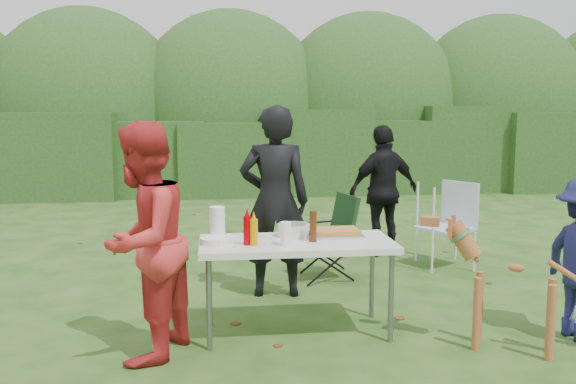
{
  "coord_description": "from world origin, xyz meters",
  "views": [
    {
      "loc": [
        -0.41,
        -4.53,
        1.76
      ],
      "look_at": [
        0.26,
        0.94,
        1.0
      ],
      "focal_mm": 38.0,
      "sensor_mm": 36.0,
      "label": 1
    }
  ],
  "objects": [
    {
      "name": "ground",
      "position": [
        0.0,
        0.0,
        0.0
      ],
      "size": [
        80.0,
        80.0,
        0.0
      ],
      "primitive_type": "plane",
      "color": "#1E4211"
    },
    {
      "name": "hedge_row",
      "position": [
        0.0,
        8.0,
        0.85
      ],
      "size": [
        22.0,
        1.4,
        1.7
      ],
      "primitive_type": "cube",
      "color": "#23471C",
      "rests_on": "ground"
    },
    {
      "name": "shrub_backdrop",
      "position": [
        0.0,
        9.6,
        1.6
      ],
      "size": [
        20.0,
        2.6,
        3.2
      ],
      "primitive_type": "ellipsoid",
      "color": "#3D6628",
      "rests_on": "ground"
    },
    {
      "name": "folding_table",
      "position": [
        0.22,
        0.05,
        0.69
      ],
      "size": [
        1.5,
        0.7,
        0.74
      ],
      "color": "silver",
      "rests_on": "ground"
    },
    {
      "name": "person_cook",
      "position": [
        0.15,
        1.06,
        0.9
      ],
      "size": [
        0.69,
        0.48,
        1.79
      ],
      "primitive_type": "imported",
      "rotation": [
        0.0,
        0.0,
        3.06
      ],
      "color": "black",
      "rests_on": "ground"
    },
    {
      "name": "person_red_jacket",
      "position": [
        -0.91,
        -0.29,
        0.84
      ],
      "size": [
        0.89,
        0.99,
        1.67
      ],
      "primitive_type": "imported",
      "rotation": [
        0.0,
        0.0,
        -1.95
      ],
      "color": "red",
      "rests_on": "ground"
    },
    {
      "name": "person_black_puffy",
      "position": [
        1.6,
        2.49,
        0.78
      ],
      "size": [
        0.99,
        0.64,
        1.57
      ],
      "primitive_type": "imported",
      "rotation": [
        0.0,
        0.0,
        3.45
      ],
      "color": "black",
      "rests_on": "ground"
    },
    {
      "name": "dog",
      "position": [
        1.74,
        -0.5,
        0.47
      ],
      "size": [
        1.06,
        0.83,
        0.94
      ],
      "primitive_type": null,
      "rotation": [
        0.0,
        0.0,
        2.64
      ],
      "color": "#A15A30",
      "rests_on": "ground"
    },
    {
      "name": "camping_chair",
      "position": [
        0.75,
        1.58,
        0.44
      ],
      "size": [
        0.67,
        0.67,
        0.88
      ],
      "primitive_type": null,
      "rotation": [
        0.0,
        0.0,
        3.4
      ],
      "color": "#17361A",
      "rests_on": "ground"
    },
    {
      "name": "lawn_chair",
      "position": [
        2.15,
        1.88,
        0.48
      ],
      "size": [
        0.77,
        0.77,
        0.95
      ],
      "primitive_type": null,
      "rotation": [
        0.0,
        0.0,
        3.66
      ],
      "color": "#4C82B8",
      "rests_on": "ground"
    },
    {
      "name": "food_tray",
      "position": [
        0.54,
        0.2,
        0.75
      ],
      "size": [
        0.45,
        0.3,
        0.02
      ],
      "primitive_type": "cube",
      "color": "#B7B7BA",
      "rests_on": "folding_table"
    },
    {
      "name": "focaccia_bread",
      "position": [
        0.54,
        0.2,
        0.78
      ],
      "size": [
        0.4,
        0.26,
        0.04
      ],
      "primitive_type": "cube",
      "color": "#BA7D35",
      "rests_on": "food_tray"
    },
    {
      "name": "mustard_bottle",
      "position": [
        -0.12,
        -0.07,
        0.84
      ],
      "size": [
        0.06,
        0.06,
        0.2
      ],
      "primitive_type": "cylinder",
      "color": "#D18C02",
      "rests_on": "folding_table"
    },
    {
      "name": "ketchup_bottle",
      "position": [
        -0.17,
        -0.04,
        0.85
      ],
      "size": [
        0.06,
        0.06,
        0.22
      ],
      "primitive_type": "cylinder",
      "color": "#960006",
      "rests_on": "folding_table"
    },
    {
      "name": "beer_bottle",
      "position": [
        0.34,
        0.01,
        0.86
      ],
      "size": [
        0.06,
        0.06,
        0.24
      ],
      "primitive_type": "cylinder",
      "color": "#47230F",
      "rests_on": "folding_table"
    },
    {
      "name": "paper_towel_roll",
      "position": [
        -0.39,
        0.18,
        0.87
      ],
      "size": [
        0.12,
        0.12,
        0.26
      ],
      "primitive_type": "cylinder",
      "color": "white",
      "rests_on": "folding_table"
    },
    {
      "name": "cup_stack",
      "position": [
        0.12,
        -0.1,
        0.83
      ],
      "size": [
        0.08,
        0.08,
        0.18
      ],
      "primitive_type": "cylinder",
      "color": "white",
      "rests_on": "folding_table"
    },
    {
      "name": "pasta_bowl",
      "position": [
        0.22,
        0.23,
        0.79
      ],
      "size": [
        0.26,
        0.26,
        0.1
      ],
      "primitive_type": "cylinder",
      "color": "silver",
      "rests_on": "folding_table"
    },
    {
      "name": "plate_stack",
      "position": [
        -0.4,
        0.02,
        0.77
      ],
      "size": [
        0.24,
        0.24,
        0.05
      ],
      "primitive_type": "cylinder",
      "color": "white",
      "rests_on": "folding_table"
    }
  ]
}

